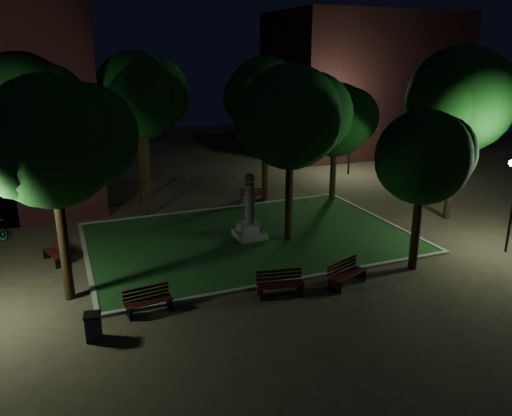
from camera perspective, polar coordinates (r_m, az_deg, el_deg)
The scene contains 22 objects.
ground at distance 22.73m, azimuth 1.11°, elevation -5.19°, with size 80.00×80.00×0.00m, color #3F3325.
lawn at distance 24.44m, azimuth -0.72°, elevation -3.43°, with size 15.00×10.00×0.08m, color #1B3F18.
lawn_kerb at distance 24.43m, azimuth -0.72°, elevation -3.38°, with size 15.40×10.40×0.12m.
monument at distance 24.13m, azimuth -0.73°, elevation -1.39°, with size 1.40×1.40×3.20m.
building_far at distance 47.33m, azimuth 12.11°, elevation 13.77°, with size 16.00×10.00×12.00m, color #4D1E1E.
tree_west at distance 18.26m, azimuth -22.05°, elevation 7.04°, with size 5.59×4.57×8.14m.
tree_north_wl at distance 27.42m, azimuth -12.61°, elevation 11.62°, with size 4.67×3.81×8.08m.
tree_north_er at distance 29.94m, azimuth 1.27°, elevation 12.68°, with size 5.55×4.53×8.53m.
tree_ne at distance 30.24m, azimuth 9.25°, elevation 9.91°, with size 5.36×4.37×7.08m.
tree_east at distance 28.19m, azimuth 22.51°, elevation 11.36°, with size 6.71×5.48×9.13m.
tree_se at distance 20.86m, azimuth 18.77°, elevation 5.50°, with size 4.63×3.78×6.66m.
tree_nw at distance 27.74m, azimuth -25.16°, elevation 10.47°, with size 6.18×5.05×8.68m.
tree_far_north at distance 29.98m, azimuth -13.38°, elevation 12.64°, with size 5.79×4.72×8.83m.
tree_extra at distance 22.78m, azimuth 4.24°, elevation 10.30°, with size 5.78×4.72×8.30m.
lamppost_nw at distance 28.70m, azimuth -26.78°, elevation 3.93°, with size 1.18×0.28×4.20m.
lamppost_ne at distance 37.32m, azimuth 10.75°, elevation 8.51°, with size 1.18×0.28×4.48m.
bench_near_left at distance 18.84m, azimuth 2.77°, elevation -8.71°, with size 1.83×0.91×0.96m.
bench_near_right at distance 19.93m, azimuth 10.26°, elevation -7.44°, with size 1.87×1.19×0.97m.
bench_west_near at distance 18.11m, azimuth -12.23°, elevation -10.36°, with size 1.70×0.76×0.90m.
bench_left_side at distance 23.32m, azimuth -21.84°, elevation -4.83°, with size 1.05×1.66×0.86m.
bench_far_side at distance 30.32m, azimuth -0.38°, elevation 1.51°, with size 1.71×1.09×0.89m.
trash_bin at distance 16.98m, azimuth -18.09°, elevation -12.76°, with size 0.60×0.60×0.90m.
Camera 1 is at (-8.26, -19.28, 8.77)m, focal length 35.00 mm.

